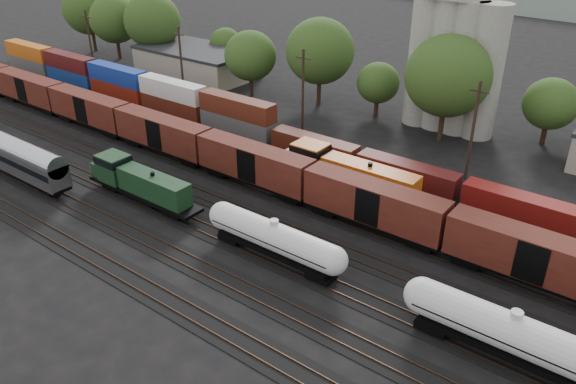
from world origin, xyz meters
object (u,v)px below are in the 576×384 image
Objects in this scene: green_locomotive at (137,181)px; orange_locomotive at (344,173)px; passenger_coach at (7,152)px; tank_car_a at (274,238)px; grain_silo at (454,51)px.

orange_locomotive is at bearing 41.10° from green_locomotive.
passenger_coach is at bearing -164.08° from green_locomotive.
green_locomotive is 19.10m from tank_car_a.
grain_silo is (-1.01, 41.00, 8.85)m from tank_car_a.
passenger_coach is 0.74× the size of grain_silo.
grain_silo reaches higher than green_locomotive.
green_locomotive is 22.82m from orange_locomotive.
green_locomotive is 18.23m from passenger_coach.
tank_car_a is 0.71× the size of passenger_coach.
orange_locomotive is (34.72, 20.00, -0.37)m from passenger_coach.
passenger_coach is 58.75m from grain_silo.
passenger_coach reaches higher than tank_car_a.
grain_silo reaches higher than passenger_coach.
tank_car_a is at bearing -88.59° from grain_silo.
grain_silo is at bearing 52.25° from passenger_coach.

